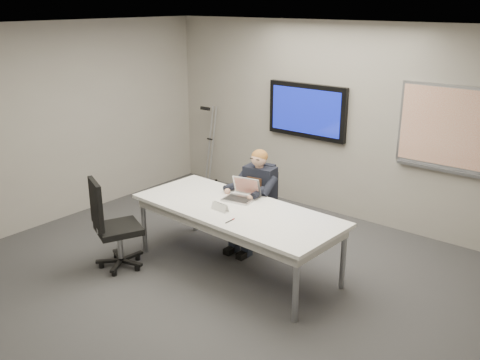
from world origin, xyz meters
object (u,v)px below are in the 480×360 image
Objects in this scene: conference_table at (237,215)px; laptop at (242,194)px; office_chair_near at (115,240)px; seated_person at (252,210)px; office_chair_far at (261,221)px.

laptop is at bearing 120.24° from conference_table.
office_chair_near reaches higher than laptop.
conference_table is at bearing -72.92° from laptop.
office_chair_near is at bearing -129.78° from seated_person.
laptop is (0.07, -0.29, 0.32)m from seated_person.
office_chair_near is (-1.14, -0.88, -0.34)m from conference_table.
laptop is (0.09, -0.52, 0.55)m from office_chair_far.
office_chair_near is at bearing -141.18° from laptop.
office_chair_near is at bearing -143.01° from office_chair_far.
seated_person is at bearing 93.77° from laptop.
seated_person is 0.44m from laptop.
office_chair_far is at bearing 89.42° from laptop.
laptop reaches higher than office_chair_far.
office_chair_near reaches higher than conference_table.
office_chair_far is (-0.24, 0.80, -0.40)m from conference_table.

